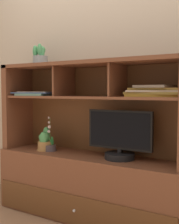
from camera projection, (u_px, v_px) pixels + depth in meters
floor_plane at (90, 218)px, 2.51m from camera, size 6.00×6.00×0.02m
back_wall at (104, 53)px, 2.62m from camera, size 6.00×0.02×2.80m
media_console at (90, 170)px, 2.49m from camera, size 1.66×0.45×1.30m
tv_monitor at (120, 138)px, 2.32m from camera, size 0.54×0.24×0.38m
potted_orchid at (50, 146)px, 2.65m from camera, size 0.12×0.12×0.30m
potted_fern at (45, 142)px, 2.67m from camera, size 0.15×0.15×0.21m
magazine_stack_left at (155, 91)px, 2.19m from camera, size 0.41×0.27×0.08m
magazine_stack_centre at (36, 94)px, 2.68m from camera, size 0.40×0.25×0.04m
potted_succulent at (40, 57)px, 2.72m from camera, size 0.16×0.16×0.19m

